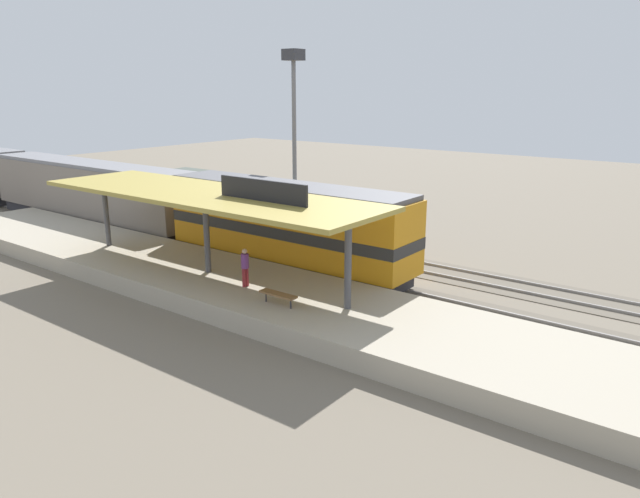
# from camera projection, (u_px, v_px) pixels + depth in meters

# --- Properties ---
(ground_plane) EXTENTS (120.00, 120.00, 0.00)m
(ground_plane) POSITION_uv_depth(u_px,v_px,m) (297.00, 259.00, 33.42)
(ground_plane) COLOR #706656
(track_near) EXTENTS (3.20, 110.00, 0.16)m
(track_near) POSITION_uv_depth(u_px,v_px,m) (273.00, 267.00, 31.88)
(track_near) COLOR #5F5649
(track_near) RESTS_ON ground
(track_far) EXTENTS (3.20, 110.00, 0.16)m
(track_far) POSITION_uv_depth(u_px,v_px,m) (325.00, 249.00, 35.41)
(track_far) COLOR #5F5649
(track_far) RESTS_ON ground
(platform) EXTENTS (6.00, 44.00, 0.90)m
(platform) POSITION_uv_depth(u_px,v_px,m) (209.00, 281.00, 28.23)
(platform) COLOR #A89E89
(platform) RESTS_ON ground
(station_canopy) EXTENTS (5.20, 18.00, 4.70)m
(station_canopy) POSITION_uv_depth(u_px,v_px,m) (206.00, 196.00, 27.10)
(station_canopy) COLOR #47474C
(station_canopy) RESTS_ON platform
(platform_bench) EXTENTS (0.44, 1.70, 0.50)m
(platform_bench) POSITION_uv_depth(u_px,v_px,m) (278.00, 295.00, 23.65)
(platform_bench) COLOR #333338
(platform_bench) RESTS_ON platform
(locomotive) EXTENTS (2.93, 14.43, 4.44)m
(locomotive) POSITION_uv_depth(u_px,v_px,m) (287.00, 226.00, 30.67)
(locomotive) COLOR #28282D
(locomotive) RESTS_ON track_near
(passenger_carriage_front) EXTENTS (2.90, 20.00, 4.24)m
(passenger_carriage_front) POSITION_uv_depth(u_px,v_px,m) (89.00, 192.00, 41.20)
(passenger_carriage_front) COLOR #28282D
(passenger_carriage_front) RESTS_ON track_near
(freight_car) EXTENTS (2.80, 12.00, 3.54)m
(freight_car) POSITION_uv_depth(u_px,v_px,m) (230.00, 202.00, 39.50)
(freight_car) COLOR #28282D
(freight_car) RESTS_ON track_far
(light_mast) EXTENTS (1.10, 1.10, 11.70)m
(light_mast) POSITION_uv_depth(u_px,v_px,m) (294.00, 102.00, 38.53)
(light_mast) COLOR slate
(light_mast) RESTS_ON ground
(person_waiting) EXTENTS (0.34, 0.34, 1.71)m
(person_waiting) POSITION_uv_depth(u_px,v_px,m) (245.00, 265.00, 25.77)
(person_waiting) COLOR maroon
(person_waiting) RESTS_ON platform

